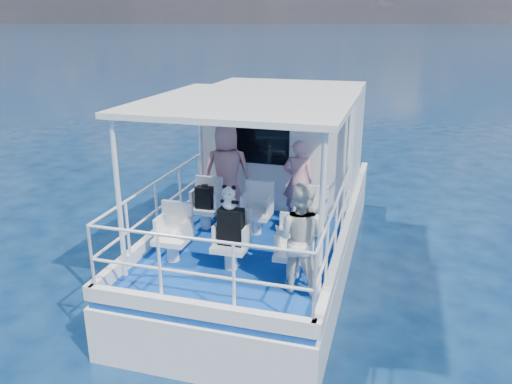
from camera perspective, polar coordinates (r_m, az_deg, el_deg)
ground at (r=8.59m, az=-0.36°, el=-10.74°), size 2000.00×2000.00×0.00m
hull at (r=9.44m, az=1.36°, el=-7.85°), size 3.00×7.00×1.60m
deck at (r=9.09m, az=1.41°, el=-3.06°), size 2.90×6.90×0.10m
cabin at (r=9.95m, az=3.37°, el=5.80°), size 2.85×2.00×2.20m
canopy at (r=7.36m, az=-0.86°, el=10.23°), size 3.00×3.20×0.08m
canopy_posts at (r=7.57m, az=-0.93°, el=1.61°), size 2.77×2.97×2.20m
railings at (r=7.48m, az=-1.63°, el=-3.49°), size 2.84×3.59×1.00m
seat_port_fwd at (r=8.56m, az=-5.79°, el=-2.86°), size 0.48×0.46×0.38m
seat_center_fwd at (r=8.29m, az=0.01°, el=-3.51°), size 0.48×0.46×0.38m
seat_stbd_fwd at (r=8.10m, az=6.15°, el=-4.16°), size 0.48×0.46×0.38m
seat_port_aft at (r=7.47m, az=-9.48°, el=-6.39°), size 0.48×0.46×0.38m
seat_center_aft at (r=7.16m, az=-2.89°, el=-7.32°), size 0.48×0.46×0.38m
seat_stbd_aft at (r=6.94m, az=4.23°, el=-8.22°), size 0.48×0.46×0.38m
passenger_port_fwd at (r=8.74m, az=-3.33°, el=2.30°), size 0.73×0.59×1.71m
passenger_stbd_fwd at (r=8.68m, az=4.82°, el=1.25°), size 0.57×0.42×1.46m
passenger_stbd_aft at (r=6.41m, az=5.08°, el=-5.23°), size 0.79×0.66×1.48m
backpack_port at (r=8.37m, az=-5.93°, el=-0.64°), size 0.28×0.16×0.37m
backpack_center at (r=6.98m, az=-2.87°, el=-3.97°), size 0.35×0.20×0.52m
compact_camera at (r=8.28m, az=-5.89°, el=0.71°), size 0.09×0.05×0.05m
panda at (r=6.81m, az=-3.08°, el=-0.63°), size 0.22×0.19×0.35m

